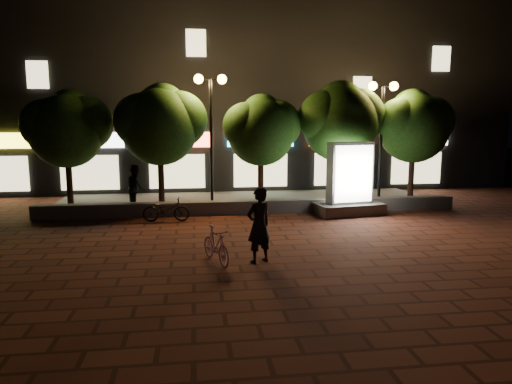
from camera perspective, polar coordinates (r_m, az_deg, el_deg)
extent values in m
plane|color=#59281C|center=(13.67, 1.71, -6.02)|extent=(80.00, 80.00, 0.00)
cube|color=#62605B|center=(17.48, -0.39, -1.86)|extent=(16.00, 0.45, 0.50)
cube|color=#62605B|center=(19.96, -1.29, -1.11)|extent=(16.00, 5.00, 0.08)
cube|color=black|center=(26.16, -2.92, 12.18)|extent=(28.00, 8.00, 10.00)
cube|color=white|center=(22.53, -20.13, 6.06)|extent=(3.20, 0.12, 0.70)
cube|color=beige|center=(22.64, -19.92, 2.27)|extent=(2.60, 0.10, 1.60)
cube|color=#FF6A3E|center=(22.01, -9.85, 6.41)|extent=(3.20, 0.12, 0.70)
cube|color=beige|center=(22.13, -9.75, 2.53)|extent=(2.60, 0.10, 1.60)
cube|color=#43DEF3|center=(22.22, 0.58, 6.57)|extent=(3.20, 0.12, 0.70)
cube|color=beige|center=(22.33, 0.57, 2.72)|extent=(2.60, 0.10, 1.60)
cube|color=orange|center=(23.12, 10.50, 6.51)|extent=(3.20, 0.12, 0.70)
cube|color=beige|center=(23.23, 10.40, 2.82)|extent=(2.60, 0.10, 1.60)
cube|color=white|center=(24.65, 19.44, 6.30)|extent=(3.20, 0.12, 0.70)
cube|color=beige|center=(24.76, 19.26, 2.83)|extent=(2.60, 0.10, 1.60)
cube|color=beige|center=(23.11, -25.49, 13.01)|extent=(0.90, 0.10, 1.20)
cube|color=beige|center=(22.25, -7.46, 17.87)|extent=(0.90, 0.10, 1.20)
cube|color=beige|center=(23.48, 13.05, 12.33)|extent=(0.90, 0.10, 1.20)
cube|color=beige|center=(25.28, 22.01, 15.08)|extent=(0.90, 0.10, 1.20)
cylinder|color=#321B13|center=(19.21, -22.16, 1.34)|extent=(0.24, 0.24, 2.25)
sphere|color=#295017|center=(19.07, -22.50, 6.99)|extent=(2.80, 2.80, 2.80)
sphere|color=#295017|center=(19.10, -20.35, 8.02)|extent=(2.10, 2.10, 2.10)
sphere|color=#295017|center=(19.09, -24.50, 7.62)|extent=(1.96, 1.96, 1.96)
sphere|color=#295017|center=(19.38, -22.07, 9.11)|extent=(1.82, 1.82, 1.82)
cylinder|color=#321B13|center=(18.63, -11.69, 1.74)|extent=(0.24, 0.24, 2.34)
sphere|color=#295017|center=(18.49, -11.89, 7.89)|extent=(3.00, 3.00, 3.00)
sphere|color=#295017|center=(18.65, -9.55, 8.88)|extent=(2.25, 2.25, 2.25)
sphere|color=#295017|center=(18.40, -14.07, 8.59)|extent=(2.10, 2.10, 2.10)
sphere|color=#295017|center=(18.83, -11.58, 10.20)|extent=(1.95, 1.95, 1.95)
cylinder|color=#321B13|center=(18.77, 0.59, 1.78)|extent=(0.24, 0.24, 2.21)
sphere|color=#295017|center=(18.63, 0.60, 7.41)|extent=(2.70, 2.70, 2.70)
sphere|color=#295017|center=(18.93, 2.56, 8.34)|extent=(2.03, 2.03, 2.02)
sphere|color=#295017|center=(18.40, -1.23, 8.17)|extent=(1.89, 1.89, 1.89)
sphere|color=#295017|center=(18.98, 0.75, 9.48)|extent=(1.76, 1.76, 1.76)
cylinder|color=#321B13|center=(19.50, 10.24, 2.24)|extent=(0.24, 0.24, 2.43)
sphere|color=#295017|center=(19.37, 10.41, 8.32)|extent=(3.10, 3.10, 3.10)
sphere|color=#295017|center=(19.81, 12.42, 9.14)|extent=(2.33, 2.33, 2.33)
sphere|color=#295017|center=(19.02, 8.55, 9.11)|extent=(2.17, 2.17, 2.17)
sphere|color=#295017|center=(19.74, 10.44, 10.58)|extent=(2.01, 2.02, 2.02)
cylinder|color=#321B13|center=(20.70, 18.71, 2.10)|extent=(0.24, 0.24, 2.29)
sphere|color=#295017|center=(20.58, 18.98, 7.49)|extent=(2.90, 2.90, 2.90)
sphere|color=#295017|center=(21.08, 20.56, 8.24)|extent=(2.18, 2.17, 2.17)
sphere|color=#295017|center=(20.16, 17.53, 8.25)|extent=(2.03, 2.03, 2.03)
sphere|color=#295017|center=(20.94, 18.90, 9.49)|extent=(1.89, 1.88, 1.88)
cylinder|color=black|center=(18.27, -5.57, 5.94)|extent=(0.12, 0.12, 5.00)
cylinder|color=black|center=(18.31, -5.69, 13.77)|extent=(0.90, 0.08, 0.08)
sphere|color=#FFAE3F|center=(18.30, -7.14, 13.75)|extent=(0.36, 0.36, 0.36)
sphere|color=#FFAE3F|center=(18.33, -4.25, 13.79)|extent=(0.36, 0.36, 0.36)
cylinder|color=black|center=(19.80, 15.23, 5.61)|extent=(0.12, 0.12, 4.80)
cylinder|color=black|center=(19.81, 15.52, 12.55)|extent=(0.90, 0.08, 0.08)
sphere|color=#FFAE3F|center=(19.64, 14.28, 12.63)|extent=(0.36, 0.36, 0.36)
sphere|color=#FFAE3F|center=(19.99, 16.74, 12.46)|extent=(0.36, 0.36, 0.36)
cube|color=#62605B|center=(17.69, 11.44, -2.04)|extent=(2.67, 1.64, 0.42)
cube|color=#4C4C51|center=(17.49, 11.58, 2.32)|extent=(1.74, 0.84, 2.29)
cube|color=white|center=(17.22, 12.06, 2.21)|extent=(1.50, 0.29, 2.09)
cube|color=white|center=(17.75, 11.12, 2.43)|extent=(1.50, 0.29, 2.09)
imported|color=#BB7995|center=(11.50, -5.00, -6.58)|extent=(0.95, 1.58, 0.92)
imported|color=black|center=(11.39, 0.37, -4.14)|extent=(0.83, 0.73, 1.91)
imported|color=black|center=(16.37, -11.09, -2.14)|extent=(1.65, 0.66, 0.85)
imported|color=black|center=(18.09, -14.68, 0.53)|extent=(0.88, 1.01, 1.78)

